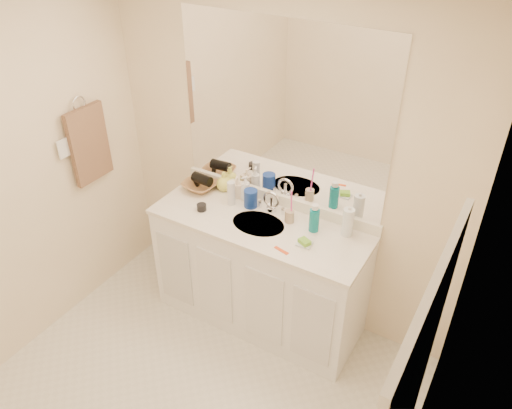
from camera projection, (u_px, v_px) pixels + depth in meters
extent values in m
cube|color=white|center=(118.00, 20.00, 1.79)|extent=(2.60, 2.60, 0.02)
cube|color=#FEEAC7|center=(280.00, 163.00, 3.39)|extent=(2.60, 0.02, 2.40)
cube|color=#FEEAC7|center=(419.00, 389.00, 1.90)|extent=(0.02, 2.60, 2.40)
cube|color=white|center=(260.00, 273.00, 3.62)|extent=(1.50, 0.55, 0.85)
cube|color=white|center=(260.00, 224.00, 3.37)|extent=(1.52, 0.57, 0.03)
cube|color=white|center=(278.00, 199.00, 3.53)|extent=(1.52, 0.03, 0.08)
cylinder|color=beige|center=(258.00, 225.00, 3.36)|extent=(0.37, 0.37, 0.02)
cylinder|color=silver|center=(271.00, 204.00, 3.45)|extent=(0.02, 0.02, 0.11)
cube|color=white|center=(281.00, 114.00, 3.18)|extent=(1.48, 0.01, 1.20)
cylinder|color=navy|center=(251.00, 198.00, 3.49)|extent=(0.12, 0.12, 0.13)
cylinder|color=tan|center=(289.00, 216.00, 3.35)|extent=(0.08, 0.08, 0.09)
cylinder|color=#FF43AB|center=(291.00, 203.00, 3.28)|extent=(0.02, 0.04, 0.21)
cylinder|color=#0B7784|center=(314.00, 220.00, 3.24)|extent=(0.08, 0.08, 0.16)
cylinder|color=white|center=(348.00, 222.00, 3.20)|extent=(0.10, 0.10, 0.19)
cube|color=silver|center=(304.00, 244.00, 3.15)|extent=(0.10, 0.08, 0.01)
cube|color=#70B82C|center=(305.00, 242.00, 3.14)|extent=(0.09, 0.08, 0.03)
cube|color=#EE4A19|center=(281.00, 250.00, 3.11)|extent=(0.11, 0.04, 0.00)
cylinder|color=black|center=(202.00, 207.00, 3.47)|extent=(0.08, 0.08, 0.05)
cylinder|color=silver|center=(231.00, 193.00, 3.50)|extent=(0.06, 0.06, 0.18)
imported|color=white|center=(245.00, 188.00, 3.55)|extent=(0.09, 0.09, 0.19)
imported|color=#FBE8CC|center=(237.00, 187.00, 3.59)|extent=(0.10, 0.10, 0.16)
imported|color=#E4E759|center=(224.00, 181.00, 3.67)|extent=(0.13, 0.13, 0.15)
imported|color=#98693D|center=(200.00, 185.00, 3.70)|extent=(0.26, 0.26, 0.06)
cylinder|color=black|center=(202.00, 179.00, 3.66)|extent=(0.16, 0.09, 0.08)
torus|color=silver|center=(79.00, 104.00, 3.36)|extent=(0.01, 0.11, 0.11)
cube|color=brown|center=(89.00, 144.00, 3.51)|extent=(0.04, 0.32, 0.55)
cube|color=white|center=(63.00, 149.00, 3.35)|extent=(0.01, 0.08, 0.13)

